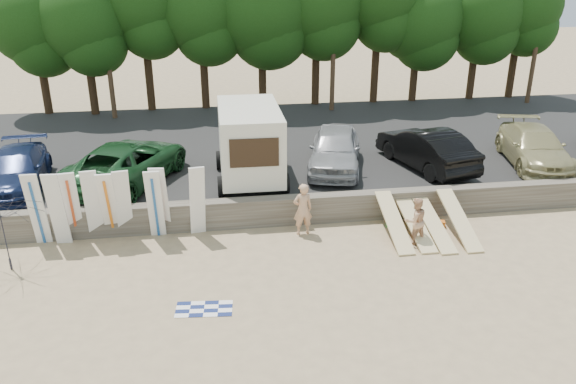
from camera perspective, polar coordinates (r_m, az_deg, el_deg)
The scene contains 30 objects.
ground at distance 17.75m, azimuth 9.40°, elevation -6.76°, with size 120.00×120.00×0.00m, color tan.
seawall at distance 20.10m, azimuth 6.97°, elevation -1.41°, with size 44.00×0.50×1.00m, color #6B6356.
parking_lot at distance 26.98m, azimuth 2.83°, elevation 4.66°, with size 44.00×14.50×0.70m, color #282828.
treeline at distance 32.69m, azimuth 0.07°, elevation 18.40°, with size 32.23×6.08×8.93m.
utility_poles at distance 31.66m, azimuth 4.71°, elevation 16.66°, with size 25.80×0.26×9.00m.
box_trailer at distance 21.30m, azimuth -3.92°, elevation 5.25°, with size 2.62×4.55×2.85m.
car_0 at distance 23.04m, azimuth -25.90°, elevation 2.01°, with size 2.00×4.92×1.43m, color #121C3F.
car_1 at distance 22.03m, azimuth -16.03°, elevation 2.88°, with size 2.73×5.93×1.65m, color #173F1E.
car_2 at distance 22.77m, azimuth 4.80°, elevation 4.37°, with size 1.99×4.94×1.68m, color #98989D.
car_3 at distance 23.54m, azimuth 13.85°, elevation 4.36°, with size 1.75×5.02×1.66m, color black.
car_4 at distance 25.42m, azimuth 23.70°, elevation 4.24°, with size 2.11×5.18×1.50m, color tan.
surfboard_upright_0 at distance 19.46m, azimuth -24.17°, elevation -1.64°, with size 0.50×0.06×2.60m, color white.
surfboard_upright_1 at distance 19.18m, azimuth -22.42°, elevation -1.68°, with size 0.50×0.06×2.60m, color white.
surfboard_upright_2 at distance 19.30m, azimuth -21.10°, elevation -1.39°, with size 0.50×0.06×2.60m, color white.
surfboard_upright_3 at distance 19.13m, azimuth -19.21°, elevation -1.29°, with size 0.50×0.06×2.60m, color white.
surfboard_upright_4 at distance 19.01m, azimuth -17.73°, elevation -1.36°, with size 0.50×0.06×2.60m, color white.
surfboard_upright_5 at distance 18.97m, azimuth -16.39°, elevation -1.19°, with size 0.50×0.06×2.60m, color white.
surfboard_upright_6 at distance 18.68m, azimuth -13.36°, elevation -1.24°, with size 0.50×0.06×2.60m, color white.
surfboard_upright_7 at distance 18.84m, azimuth -12.82°, elevation -0.94°, with size 0.50×0.06×2.60m, color white.
surfboard_upright_8 at distance 18.63m, azimuth -9.19°, elevation -0.92°, with size 0.50×0.06×2.60m, color white.
surfboard_low_0 at distance 19.03m, azimuth 10.72°, elevation -2.97°, with size 0.56×3.00×0.07m, color #D2BB84.
surfboard_low_1 at distance 19.36m, azimuth 12.76°, elevation -3.08°, with size 0.56×3.00×0.07m, color #D2BB84.
surfboard_low_2 at distance 19.46m, azimuth 14.56°, elevation -3.16°, with size 0.56×3.00×0.07m, color #D2BB84.
surfboard_low_3 at distance 19.69m, azimuth 16.98°, elevation -2.67°, with size 0.56×3.00×0.07m, color #D2BB84.
beachgoer_a at distance 18.70m, azimuth 1.51°, elevation -1.76°, with size 0.66×0.43×1.82m, color tan.
beachgoer_b at distance 18.62m, azimuth 12.82°, elevation -2.86°, with size 0.77×0.60×1.58m, color tan.
cooler at distance 19.89m, azimuth 10.48°, elevation -2.99°, with size 0.38×0.30×0.32m, color #258931.
gear_bag at distance 20.21m, azimuth 15.21°, elevation -3.16°, with size 0.30×0.25×0.22m, color orange.
beach_towel at distance 15.39m, azimuth -8.52°, elevation -11.66°, with size 1.50×1.50×0.00m, color white.
beach_umbrella at distance 18.48m, azimuth -26.88°, elevation -3.96°, with size 2.43×2.48×2.23m, color #222129.
Camera 1 is at (-5.11, -14.69, 8.56)m, focal length 35.00 mm.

